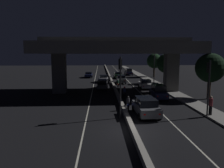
# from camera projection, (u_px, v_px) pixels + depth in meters

# --- Properties ---
(ground_plane) EXTENTS (200.00, 200.00, 0.00)m
(ground_plane) POSITION_uv_depth(u_px,v_px,m) (132.00, 131.00, 16.71)
(ground_plane) COLOR black
(lane_line_left_inner) EXTENTS (0.12, 126.00, 0.00)m
(lane_line_left_inner) POSITION_uv_depth(u_px,v_px,m) (95.00, 79.00, 51.15)
(lane_line_left_inner) COLOR beige
(lane_line_left_inner) RESTS_ON ground_plane
(lane_line_right_inner) EXTENTS (0.12, 126.00, 0.00)m
(lane_line_right_inner) POSITION_uv_depth(u_px,v_px,m) (126.00, 79.00, 51.54)
(lane_line_right_inner) COLOR beige
(lane_line_right_inner) RESTS_ON ground_plane
(median_divider) EXTENTS (0.39, 126.00, 0.44)m
(median_divider) POSITION_uv_depth(u_px,v_px,m) (111.00, 78.00, 51.31)
(median_divider) COLOR gray
(median_divider) RESTS_ON ground_plane
(sidewalk_right) EXTENTS (2.21, 126.00, 0.16)m
(sidewalk_right) POSITION_uv_depth(u_px,v_px,m) (154.00, 82.00, 44.86)
(sidewalk_right) COLOR gray
(sidewalk_right) RESTS_ON ground_plane
(elevated_overpass) EXTENTS (23.08, 12.29, 8.35)m
(elevated_overpass) POSITION_uv_depth(u_px,v_px,m) (116.00, 50.00, 32.76)
(elevated_overpass) COLOR #5B5956
(elevated_overpass) RESTS_ON ground_plane
(traffic_light_left_of_median) EXTENTS (0.30, 0.49, 5.62)m
(traffic_light_left_of_median) POSITION_uv_depth(u_px,v_px,m) (120.00, 77.00, 19.59)
(traffic_light_left_of_median) COLOR black
(traffic_light_left_of_median) RESTS_ON ground_plane
(traffic_light_right_of_median) EXTENTS (0.30, 0.49, 5.28)m
(traffic_light_right_of_median) POSITION_uv_depth(u_px,v_px,m) (209.00, 79.00, 20.06)
(traffic_light_right_of_median) COLOR black
(traffic_light_right_of_median) RESTS_ON ground_plane
(street_lamp) EXTENTS (2.35, 0.32, 7.03)m
(street_lamp) POSITION_uv_depth(u_px,v_px,m) (153.00, 62.00, 42.80)
(street_lamp) COLOR #2D2D30
(street_lamp) RESTS_ON ground_plane
(car_grey_lead) EXTENTS (2.17, 4.62, 1.71)m
(car_grey_lead) POSITION_uv_depth(u_px,v_px,m) (146.00, 106.00, 20.76)
(car_grey_lead) COLOR #515459
(car_grey_lead) RESTS_ON ground_plane
(car_dark_blue_second) EXTENTS (1.95, 4.44, 1.86)m
(car_dark_blue_second) POSITION_uv_depth(u_px,v_px,m) (158.00, 92.00, 28.58)
(car_dark_blue_second) COLOR #141938
(car_dark_blue_second) RESTS_ON ground_plane
(car_white_third) EXTENTS (2.12, 4.49, 1.52)m
(car_white_third) POSITION_uv_depth(u_px,v_px,m) (145.00, 84.00, 37.44)
(car_white_third) COLOR silver
(car_white_third) RESTS_ON ground_plane
(car_grey_fourth) EXTENTS (2.06, 4.71, 1.63)m
(car_grey_fourth) POSITION_uv_depth(u_px,v_px,m) (121.00, 79.00, 44.18)
(car_grey_fourth) COLOR #515459
(car_grey_fourth) RESTS_ON ground_plane
(car_dark_green_fifth) EXTENTS (2.02, 3.99, 1.58)m
(car_dark_green_fifth) POSITION_uv_depth(u_px,v_px,m) (118.00, 75.00, 52.98)
(car_dark_green_fifth) COLOR black
(car_dark_green_fifth) RESTS_ON ground_plane
(car_dark_blue_sixth) EXTENTS (2.02, 4.35, 1.84)m
(car_dark_blue_sixth) POSITION_uv_depth(u_px,v_px,m) (129.00, 72.00, 61.33)
(car_dark_blue_sixth) COLOR #141938
(car_dark_blue_sixth) RESTS_ON ground_plane
(car_grey_lead_oncoming) EXTENTS (1.96, 4.81, 1.64)m
(car_grey_lead_oncoming) POSITION_uv_depth(u_px,v_px,m) (102.00, 84.00, 36.81)
(car_grey_lead_oncoming) COLOR #515459
(car_grey_lead_oncoming) RESTS_ON ground_plane
(car_white_second_oncoming) EXTENTS (1.95, 4.25, 1.53)m
(car_white_second_oncoming) POSITION_uv_depth(u_px,v_px,m) (104.00, 79.00, 45.58)
(car_white_second_oncoming) COLOR silver
(car_white_second_oncoming) RESTS_ON ground_plane
(car_dark_blue_third_oncoming) EXTENTS (1.94, 4.09, 1.35)m
(car_dark_blue_third_oncoming) POSITION_uv_depth(u_px,v_px,m) (89.00, 75.00, 54.96)
(car_dark_blue_third_oncoming) COLOR #141938
(car_dark_blue_third_oncoming) RESTS_ON ground_plane
(motorcycle_blue_filtering_near) EXTENTS (0.34, 1.82, 1.51)m
(motorcycle_blue_filtering_near) POSITION_uv_depth(u_px,v_px,m) (128.00, 104.00, 22.84)
(motorcycle_blue_filtering_near) COLOR black
(motorcycle_blue_filtering_near) RESTS_ON ground_plane
(motorcycle_black_filtering_mid) EXTENTS (0.32, 1.78, 1.44)m
(motorcycle_black_filtering_mid) POSITION_uv_depth(u_px,v_px,m) (125.00, 92.00, 30.04)
(motorcycle_black_filtering_mid) COLOR black
(motorcycle_black_filtering_mid) RESTS_ON ground_plane
(motorcycle_red_filtering_far) EXTENTS (0.32, 1.77, 1.46)m
(motorcycle_red_filtering_far) POSITION_uv_depth(u_px,v_px,m) (118.00, 84.00, 38.27)
(motorcycle_red_filtering_far) COLOR black
(motorcycle_red_filtering_far) RESTS_ON ground_plane
(pedestrian_on_sidewalk) EXTENTS (0.35, 0.35, 1.80)m
(pedestrian_on_sidewalk) POSITION_uv_depth(u_px,v_px,m) (211.00, 105.00, 20.40)
(pedestrian_on_sidewalk) COLOR black
(pedestrian_on_sidewalk) RESTS_ON sidewalk_right
(roadside_tree_kerbside_near) EXTENTS (3.76, 3.76, 5.96)m
(roadside_tree_kerbside_near) POSITION_uv_depth(u_px,v_px,m) (210.00, 68.00, 28.09)
(roadside_tree_kerbside_near) COLOR #38281C
(roadside_tree_kerbside_near) RESTS_ON ground_plane
(roadside_tree_kerbside_mid) EXTENTS (3.85, 3.85, 5.92)m
(roadside_tree_kerbside_mid) POSITION_uv_depth(u_px,v_px,m) (166.00, 64.00, 43.66)
(roadside_tree_kerbside_mid) COLOR #38281C
(roadside_tree_kerbside_mid) RESTS_ON ground_plane
(roadside_tree_kerbside_far) EXTENTS (3.81, 3.81, 6.04)m
(roadside_tree_kerbside_far) POSITION_uv_depth(u_px,v_px,m) (154.00, 61.00, 56.02)
(roadside_tree_kerbside_far) COLOR #38281C
(roadside_tree_kerbside_far) RESTS_ON ground_plane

